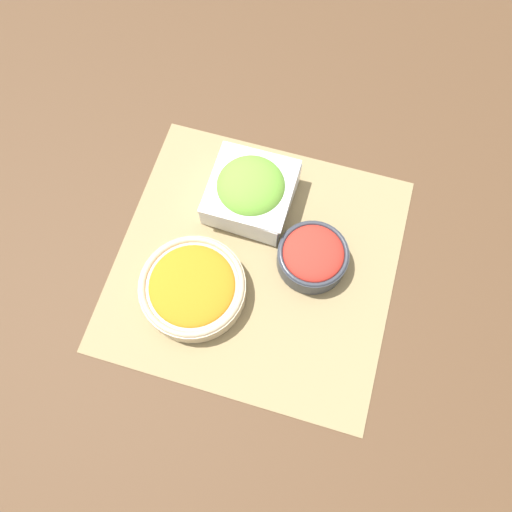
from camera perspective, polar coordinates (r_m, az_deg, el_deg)
ground_plane at (r=0.86m, az=-0.00°, el=-0.80°), size 3.00×3.00×0.00m
placemat at (r=0.86m, az=-0.00°, el=-0.75°), size 0.47×0.46×0.00m
lettuce_bowl at (r=0.87m, az=-0.58°, el=7.48°), size 0.15×0.15×0.08m
carrot_bowl at (r=0.83m, az=-7.24°, el=-3.57°), size 0.18×0.18×0.05m
tomato_bowl at (r=0.84m, az=6.51°, el=0.02°), size 0.12×0.12×0.06m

